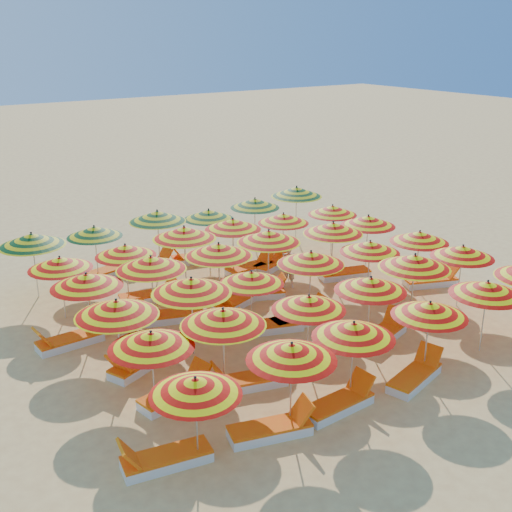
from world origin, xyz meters
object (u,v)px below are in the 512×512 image
at_px(umbrella_23, 368,221).
at_px(lounger_16, 149,296).
at_px(umbrella_26, 184,233).
at_px(beachgoer_a, 289,266).
at_px(umbrella_9, 371,284).
at_px(umbrella_28, 283,218).
at_px(umbrella_16, 370,247).
at_px(lounger_2, 339,404).
at_px(umbrella_15, 311,258).
at_px(umbrella_24, 60,263).
at_px(lounger_20, 149,267).
at_px(umbrella_0, 195,387).
at_px(umbrella_1, 292,352).
at_px(umbrella_34, 255,203).
at_px(umbrella_4, 487,289).
at_px(umbrella_20, 219,250).
at_px(lounger_1, 272,429).
at_px(lounger_11, 68,341).
at_px(lounger_6, 383,334).
at_px(umbrella_32, 157,216).
at_px(lounger_7, 139,364).
at_px(lounger_17, 251,268).
at_px(umbrella_31, 94,232).
at_px(umbrella_21, 269,237).
at_px(lounger_14, 258,293).
at_px(umbrella_6, 151,340).
at_px(umbrella_13, 191,286).
at_px(lounger_12, 172,316).
at_px(lounger_4, 177,393).
at_px(umbrella_30, 32,240).
at_px(lounger_10, 431,281).
at_px(umbrella_25, 125,251).
at_px(lounger_0, 164,459).
at_px(umbrella_3, 430,310).
at_px(lounger_9, 301,318).
at_px(lounger_18, 273,263).
at_px(lounger_5, 248,381).
at_px(umbrella_29, 332,210).
at_px(umbrella_33, 209,214).
at_px(umbrella_11, 463,252).
at_px(umbrella_2, 354,330).
at_px(umbrella_14, 251,278).
at_px(umbrella_10, 415,262).
at_px(lounger_15, 343,273).
at_px(lounger_8, 270,326).
at_px(lounger_19, 113,270).
at_px(umbrella_12, 117,308).

relative_size(umbrella_23, lounger_16, 1.31).
bearing_deg(umbrella_26, beachgoer_a, -32.25).
distance_m(umbrella_9, umbrella_28, 6.55).
relative_size(umbrella_16, lounger_2, 1.33).
xyz_separation_m(umbrella_15, umbrella_24, (-5.86, 3.85, -0.11)).
bearing_deg(lounger_20, umbrella_0, -114.69).
xyz_separation_m(umbrella_1, umbrella_34, (5.95, 10.10, -0.02)).
distance_m(umbrella_4, umbrella_20, 7.35).
distance_m(lounger_1, lounger_11, 6.53).
height_order(umbrella_0, lounger_1, umbrella_0).
bearing_deg(lounger_6, umbrella_0, 177.11).
relative_size(umbrella_24, umbrella_32, 1.01).
bearing_deg(lounger_7, lounger_17, -168.97).
bearing_deg(umbrella_31, lounger_11, -120.41).
bearing_deg(umbrella_21, umbrella_23, -2.78).
bearing_deg(lounger_14, umbrella_6, -119.92).
bearing_deg(umbrella_21, umbrella_13, -150.07).
bearing_deg(umbrella_31, lounger_12, -82.33).
bearing_deg(beachgoer_a, umbrella_9, -70.01).
xyz_separation_m(umbrella_15, lounger_4, (-5.23, -1.80, -1.63)).
height_order(umbrella_30, lounger_10, umbrella_30).
height_order(umbrella_25, umbrella_30, umbrella_30).
relative_size(umbrella_32, lounger_0, 1.14).
bearing_deg(umbrella_6, umbrella_3, -19.43).
bearing_deg(umbrella_20, lounger_0, -129.39).
bearing_deg(lounger_9, lounger_18, 67.85).
height_order(umbrella_9, lounger_5, umbrella_9).
height_order(umbrella_34, beachgoer_a, umbrella_34).
distance_m(umbrella_0, umbrella_29, 12.69).
bearing_deg(umbrella_29, umbrella_15, -136.84).
xyz_separation_m(lounger_9, lounger_20, (-1.74, 6.22, 0.00)).
distance_m(umbrella_23, lounger_10, 2.88).
height_order(umbrella_33, lounger_11, umbrella_33).
relative_size(lounger_12, beachgoer_a, 1.29).
height_order(umbrella_16, umbrella_32, umbrella_32).
height_order(umbrella_11, lounger_4, umbrella_11).
distance_m(umbrella_31, lounger_4, 8.19).
height_order(umbrella_2, umbrella_25, umbrella_2).
xyz_separation_m(umbrella_14, lounger_16, (-1.33, 3.61, -1.48)).
bearing_deg(lounger_1, beachgoer_a, 65.63).
height_order(umbrella_21, umbrella_31, umbrella_21).
xyz_separation_m(umbrella_10, lounger_6, (-1.33, -0.30, -1.70)).
bearing_deg(lounger_5, umbrella_20, -97.57).
xyz_separation_m(lounger_7, lounger_15, (8.20, 1.82, 0.00)).
bearing_deg(lounger_17, lounger_8, -120.32).
relative_size(umbrella_13, lounger_19, 1.31).
height_order(umbrella_15, lounger_14, umbrella_15).
height_order(umbrella_6, umbrella_12, umbrella_12).
bearing_deg(umbrella_1, beachgoer_a, 53.34).
relative_size(umbrella_10, umbrella_33, 1.11).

